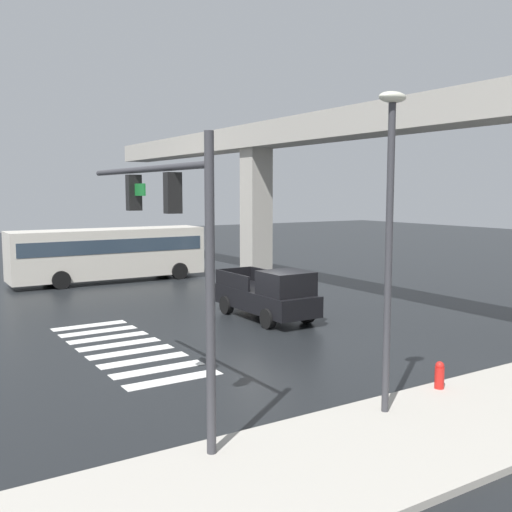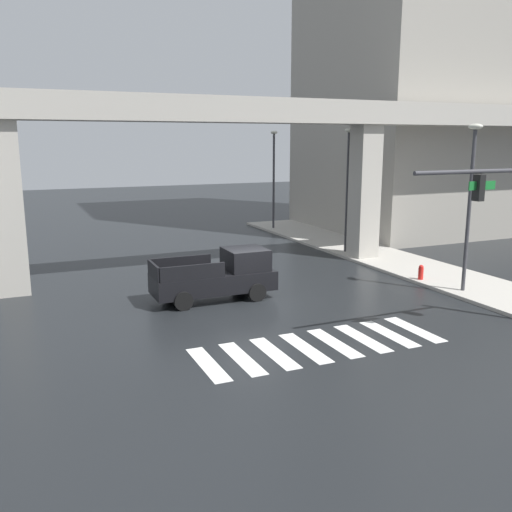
# 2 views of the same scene
# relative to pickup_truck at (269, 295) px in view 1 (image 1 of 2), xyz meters

# --- Properties ---
(ground_plane) EXTENTS (120.00, 120.00, 0.00)m
(ground_plane) POSITION_rel_pickup_truck_xyz_m (1.10, -0.99, -0.99)
(ground_plane) COLOR black
(crosswalk_stripes) EXTENTS (8.25, 2.80, 0.01)m
(crosswalk_stripes) POSITION_rel_pickup_truck_xyz_m (1.10, -6.42, -0.98)
(crosswalk_stripes) COLOR silver
(crosswalk_stripes) RESTS_ON ground
(elevated_overpass) EXTENTS (53.48, 1.88, 8.60)m
(elevated_overpass) POSITION_rel_pickup_truck_xyz_m (1.10, 4.41, 6.28)
(elevated_overpass) COLOR #ADA89E
(elevated_overpass) RESTS_ON ground
(pickup_truck) EXTENTS (5.11, 2.10, 2.08)m
(pickup_truck) POSITION_rel_pickup_truck_xyz_m (0.00, 0.00, 0.00)
(pickup_truck) COLOR black
(pickup_truck) RESTS_ON ground
(city_bus) EXTENTS (2.90, 10.83, 2.99)m
(city_bus) POSITION_rel_pickup_truck_xyz_m (-13.24, -2.11, 0.73)
(city_bus) COLOR beige
(city_bus) RESTS_ON ground
(traffic_signal_mast) EXTENTS (6.49, 0.32, 6.20)m
(traffic_signal_mast) POSITION_rel_pickup_truck_xyz_m (8.06, -7.83, 3.40)
(traffic_signal_mast) COLOR #38383D
(traffic_signal_mast) RESTS_ON ground
(street_lamp_near_corner) EXTENTS (0.44, 0.70, 7.24)m
(street_lamp_near_corner) POSITION_rel_pickup_truck_xyz_m (9.98, -3.49, 3.57)
(street_lamp_near_corner) COLOR #38383D
(street_lamp_near_corner) RESTS_ON ground
(fire_hydrant) EXTENTS (0.24, 0.24, 0.85)m
(fire_hydrant) POSITION_rel_pickup_truck_xyz_m (9.58, -1.21, -0.56)
(fire_hydrant) COLOR red
(fire_hydrant) RESTS_ON ground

